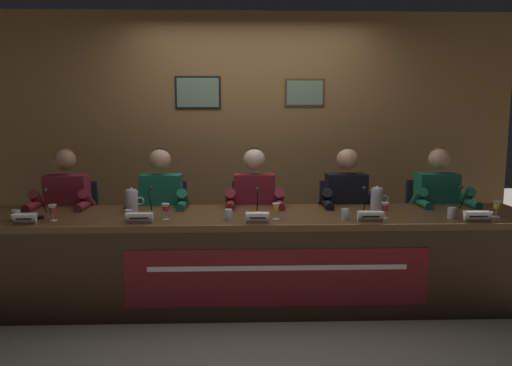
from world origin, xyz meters
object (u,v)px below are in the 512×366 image
(water_cup_right, at_px, (345,215))
(water_pitcher_left_side, at_px, (132,202))
(water_cup_left, at_px, (129,216))
(water_cup_center, at_px, (228,215))
(water_cup_far_left, at_px, (16,216))
(juice_glass_left, at_px, (166,208))
(juice_glass_far_left, at_px, (52,210))
(water_pitcher_right_side, at_px, (377,199))
(juice_glass_right, at_px, (385,207))
(conference_table, at_px, (257,244))
(panelist_center, at_px, (255,206))
(panelist_left, at_px, (160,207))
(juice_glass_far_right, at_px, (497,206))
(microphone_right, at_px, (366,206))
(panelist_far_left, at_px, (65,208))
(nameplate_center, at_px, (257,217))
(chair_far_left, at_px, (74,233))
(nameplate_far_left, at_px, (25,219))
(chair_far_right, at_px, (430,230))
(microphone_far_left, at_px, (42,208))
(juice_glass_center, at_px, (276,208))
(nameplate_left, at_px, (139,218))
(chair_center, at_px, (254,232))
(water_cup_far_right, at_px, (452,213))
(microphone_far_right, at_px, (465,204))
(microphone_center, at_px, (257,207))
(microphone_left, at_px, (150,206))
(chair_right, at_px, (342,231))
(chair_left, at_px, (164,232))
(nameplate_far_right, at_px, (477,216))
(panelist_right, at_px, (348,206))
(panelist_far_right, at_px, (440,205))

(water_cup_right, xyz_separation_m, water_pitcher_left_side, (-1.67, 0.31, 0.06))
(water_cup_left, relative_size, water_cup_center, 1.00)
(water_cup_far_left, bearing_deg, juice_glass_left, 0.34)
(juice_glass_far_left, bearing_deg, water_pitcher_right_side, 6.80)
(water_cup_far_left, height_order, juice_glass_right, juice_glass_right)
(conference_table, bearing_deg, water_cup_left, -173.44)
(juice_glass_far_left, xyz_separation_m, panelist_center, (1.53, 0.61, -0.10))
(panelist_left, xyz_separation_m, juice_glass_right, (1.81, -0.60, 0.10))
(conference_table, height_order, juice_glass_far_right, juice_glass_far_right)
(panelist_center, height_order, microphone_right, panelist_center)
(panelist_far_left, height_order, juice_glass_far_left, panelist_far_left)
(water_cup_right, bearing_deg, juice_glass_far_right, 3.10)
(panelist_left, bearing_deg, nameplate_center, -41.41)
(panelist_left, xyz_separation_m, water_cup_center, (0.61, -0.64, 0.05))
(chair_far_left, relative_size, juice_glass_left, 7.32)
(nameplate_far_left, distance_m, water_cup_center, 1.48)
(juice_glass_right, xyz_separation_m, chair_far_right, (0.68, 0.80, -0.38))
(microphone_far_left, xyz_separation_m, juice_glass_center, (1.80, -0.12, 0.01))
(nameplate_left, relative_size, chair_center, 0.22)
(water_cup_far_right, bearing_deg, water_pitcher_left_side, 173.67)
(panelist_far_left, xyz_separation_m, nameplate_left, (0.79, -0.71, 0.06))
(nameplate_far_left, distance_m, microphone_far_left, 0.23)
(nameplate_left, relative_size, microphone_far_right, 0.91)
(microphone_far_left, distance_m, microphone_center, 1.67)
(juice_glass_right, bearing_deg, panelist_left, 161.68)
(water_cup_left, bearing_deg, microphone_left, 61.95)
(nameplate_far_left, xyz_separation_m, microphone_far_left, (0.04, 0.22, 0.03))
(microphone_left, relative_size, water_pitcher_right_side, 1.03)
(juice_glass_center, height_order, chair_right, chair_right)
(microphone_right, relative_size, water_pitcher_right_side, 1.03)
(water_cup_far_left, distance_m, juice_glass_center, 1.95)
(water_cup_right, bearing_deg, chair_left, 150.56)
(panelist_center, xyz_separation_m, nameplate_far_right, (1.64, -0.73, 0.06))
(nameplate_far_left, xyz_separation_m, panelist_right, (2.53, 0.71, -0.06))
(chair_right, xyz_separation_m, microphone_right, (0.05, -0.67, 0.37))
(microphone_right, bearing_deg, chair_far_left, 165.29)
(water_pitcher_right_side, bearing_deg, water_cup_left, -170.64)
(water_cup_right, bearing_deg, water_cup_far_right, 2.01)
(chair_center, relative_size, water_cup_right, 10.69)
(juice_glass_right, distance_m, water_pitcher_left_side, 2.00)
(chair_far_left, bearing_deg, nameplate_left, -48.91)
(nameplate_far_left, xyz_separation_m, juice_glass_far_right, (3.56, 0.13, 0.05))
(nameplate_left, height_order, juice_glass_center, juice_glass_center)
(panelist_far_left, distance_m, juice_glass_left, 1.14)
(juice_glass_right, relative_size, nameplate_far_right, 0.62)
(panelist_center, bearing_deg, chair_left, 166.47)
(chair_left, bearing_deg, panelist_far_right, -4.59)
(water_cup_far_left, distance_m, juice_glass_left, 1.12)
(chair_center, bearing_deg, microphone_right, -37.25)
(panelist_center, relative_size, water_cup_far_right, 14.54)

